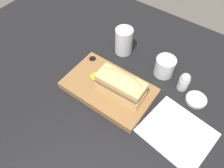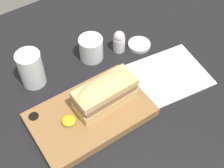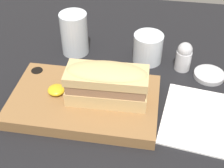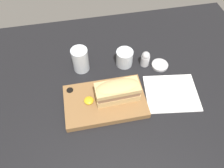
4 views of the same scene
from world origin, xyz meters
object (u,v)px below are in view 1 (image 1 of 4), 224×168
wine_glass (164,67)px  condiment_dish (196,100)px  salt_shaker (184,81)px  sandwich (121,85)px  serving_board (109,88)px  napkin (177,132)px  water_glass (124,42)px

wine_glass → condiment_dish: bearing=-16.2°
salt_shaker → condiment_dish: (6.08, -2.17, -3.02)cm
sandwich → salt_shaker: (15.13, 15.70, -3.33)cm
condiment_dish → salt_shaker: bearing=160.4°
serving_board → wine_glass: (11.43, 17.87, 1.88)cm
serving_board → napkin: size_ratio=1.34×
water_glass → condiment_dish: bearing=-8.8°
wine_glass → napkin: (14.49, -18.34, -2.97)cm
sandwich → salt_shaker: bearing=46.1°
sandwich → condiment_dish: sandwich is taller
water_glass → napkin: size_ratio=0.48×
sandwich → water_glass: 21.85cm
serving_board → salt_shaker: salt_shaker is taller
sandwich → water_glass: size_ratio=1.51×
water_glass → wine_glass: (18.03, -0.84, -1.37)cm
wine_glass → salt_shaker: (8.38, -2.03, 0.36)cm
serving_board → sandwich: 7.27cm
salt_shaker → condiment_dish: 7.13cm
wine_glass → salt_shaker: same height
napkin → salt_shaker: (-6.11, 16.31, 3.33)cm
sandwich → water_glass: (-11.27, 18.57, -2.32)cm
serving_board → sandwich: size_ratio=1.87×
water_glass → sandwich: bearing=-58.7°
serving_board → napkin: bearing=-1.0°
water_glass → salt_shaker: water_glass is taller
napkin → condiment_dish: (-0.03, 14.14, 0.31)cm
sandwich → napkin: bearing=-1.6°
wine_glass → sandwich: bearing=-110.8°
water_glass → salt_shaker: (26.40, -2.87, -1.01)cm
napkin → condiment_dish: condiment_dish is taller
water_glass → napkin: 38.00cm
serving_board → salt_shaker: bearing=38.6°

